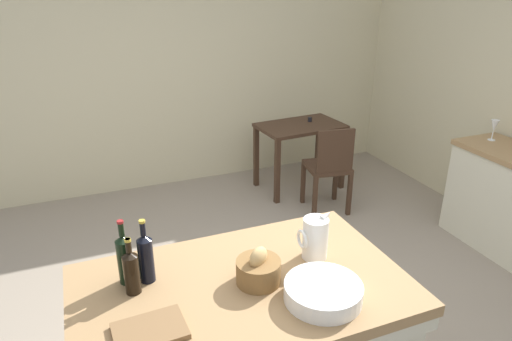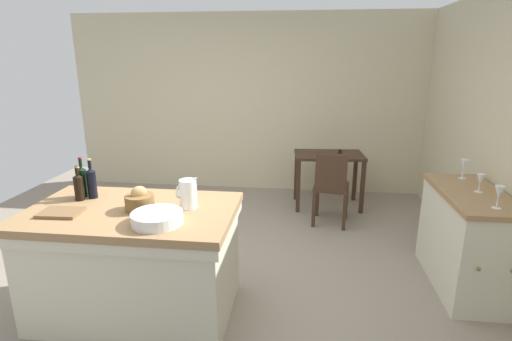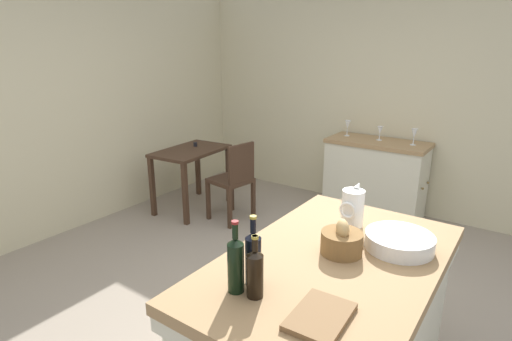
{
  "view_description": "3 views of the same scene",
  "coord_description": "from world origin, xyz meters",
  "views": [
    {
      "loc": [
        -1.06,
        -2.34,
        2.21
      ],
      "look_at": [
        0.12,
        0.59,
        0.87
      ],
      "focal_mm": 32.15,
      "sensor_mm": 36.0,
      "label": 1
    },
    {
      "loc": [
        0.81,
        -3.3,
        1.97
      ],
      "look_at": [
        0.36,
        0.48,
        0.88
      ],
      "focal_mm": 27.67,
      "sensor_mm": 36.0,
      "label": 2
    },
    {
      "loc": [
        -2.14,
        -1.4,
        1.89
      ],
      "look_at": [
        0.39,
        0.4,
        0.94
      ],
      "focal_mm": 28.31,
      "sensor_mm": 36.0,
      "label": 3
    }
  ],
  "objects": [
    {
      "name": "wine_bottle_amber",
      "position": [
        -0.95,
        -0.45,
        1.01
      ],
      "size": [
        0.07,
        0.07,
        0.33
      ],
      "color": "black",
      "rests_on": "island_table"
    },
    {
      "name": "pitcher",
      "position": [
        -0.03,
        -0.59,
        0.99
      ],
      "size": [
        0.17,
        0.13,
        0.26
      ],
      "color": "white",
      "rests_on": "island_table"
    },
    {
      "name": "wine_bottle_green",
      "position": [
        -0.93,
        -0.54,
        0.99
      ],
      "size": [
        0.07,
        0.07,
        0.28
      ],
      "color": "black",
      "rests_on": "island_table"
    },
    {
      "name": "bread_basket",
      "position": [
        -0.37,
        -0.68,
        0.95
      ],
      "size": [
        0.21,
        0.21,
        0.19
      ],
      "color": "brown",
      "rests_on": "island_table"
    },
    {
      "name": "wine_glass_middle",
      "position": [
        2.31,
        0.43,
        1.01
      ],
      "size": [
        0.07,
        0.07,
        0.18
      ],
      "color": "white",
      "rests_on": "side_cabinet"
    },
    {
      "name": "wall_back",
      "position": [
        0.0,
        2.6,
        1.3
      ],
      "size": [
        5.32,
        0.12,
        2.6
      ],
      "primitive_type": "cube",
      "color": "beige",
      "rests_on": "ground"
    },
    {
      "name": "wine_bottle_dark",
      "position": [
        -0.86,
        -0.47,
        1.01
      ],
      "size": [
        0.07,
        0.07,
        0.33
      ],
      "color": "black",
      "rests_on": "island_table"
    },
    {
      "name": "cutting_board",
      "position": [
        -0.91,
        -0.83,
        0.89
      ],
      "size": [
        0.3,
        0.22,
        0.02
      ],
      "primitive_type": "cube",
      "rotation": [
        0.0,
        0.0,
        0.05
      ],
      "color": "brown",
      "rests_on": "island_table"
    },
    {
      "name": "wash_bowl",
      "position": [
        -0.16,
        -0.91,
        0.92
      ],
      "size": [
        0.35,
        0.35,
        0.08
      ],
      "primitive_type": "cylinder",
      "color": "white",
      "rests_on": "island_table"
    },
    {
      "name": "writing_desk",
      "position": [
        1.17,
        1.89,
        0.62
      ],
      "size": [
        0.94,
        0.63,
        0.79
      ],
      "color": "#3D281C",
      "rests_on": "ground"
    },
    {
      "name": "wooden_chair",
      "position": [
        1.17,
        1.24,
        0.5
      ],
      "size": [
        0.46,
        0.46,
        0.91
      ],
      "color": "#3D281C",
      "rests_on": "ground"
    },
    {
      "name": "ground_plane",
      "position": [
        0.0,
        0.0,
        0.0
      ],
      "size": [
        6.76,
        6.76,
        0.0
      ],
      "primitive_type": "plane",
      "color": "gray"
    }
  ]
}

